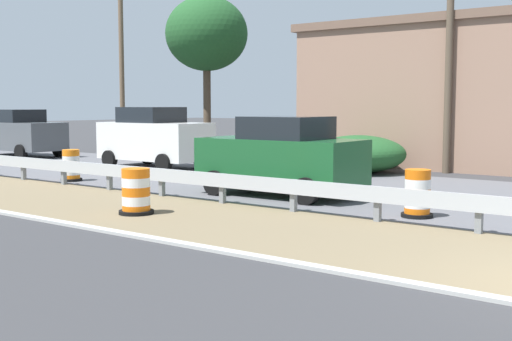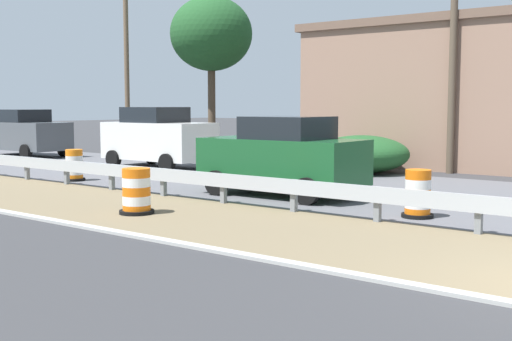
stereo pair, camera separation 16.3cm
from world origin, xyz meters
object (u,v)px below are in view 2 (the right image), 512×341
Objects in this scene: traffic_barrel_mid at (74,167)px; car_lead_far_lane at (283,156)px; car_trailing_near_lane at (24,133)px; car_mid_far_lane at (158,138)px; utility_pole_mid at (127,65)px; utility_pole_near at (453,50)px; traffic_barrel_close at (136,193)px; traffic_barrel_nearest at (418,196)px.

car_lead_far_lane is (1.23, -6.91, 0.58)m from traffic_barrel_mid.
car_mid_far_lane is at bearing -1.65° from car_trailing_near_lane.
traffic_barrel_mid is 7.05m from car_lead_far_lane.
car_trailing_near_lane is 8.71m from car_mid_far_lane.
car_trailing_near_lane is at bearing -12.36° from car_lead_far_lane.
utility_pole_mid is at bearing -29.36° from car_lead_far_lane.
car_lead_far_lane is (-3.33, -16.70, -0.04)m from car_trailing_near_lane.
utility_pole_near is 16.67m from utility_pole_mid.
traffic_barrel_mid is 0.12× the size of utility_pole_near.
traffic_barrel_close is 0.23× the size of car_mid_far_lane.
car_lead_far_lane is at bearing -22.32° from car_mid_far_lane.
utility_pole_mid reaches higher than car_mid_far_lane.
traffic_barrel_nearest is at bearing 165.64° from car_lead_far_lane.
car_lead_far_lane reaches higher than traffic_barrel_mid.
car_trailing_near_lane is 1.10× the size of car_lead_far_lane.
utility_pole_near is 0.96× the size of utility_pole_mid.
traffic_barrel_nearest is 1.02× the size of traffic_barrel_close.
car_mid_far_lane is 9.53m from utility_pole_mid.
car_trailing_near_lane is (7.52, 15.89, 0.62)m from traffic_barrel_close.
car_lead_far_lane is at bearing 76.71° from traffic_barrel_nearest.
utility_pole_mid is at bearing 145.91° from car_mid_far_lane.
utility_pole_near is (12.09, -2.03, 3.67)m from traffic_barrel_close.
car_trailing_near_lane is 17.02m from car_lead_far_lane.
traffic_barrel_close is 19.62m from utility_pole_mid.
car_lead_far_lane is at bearing 171.14° from utility_pole_near.
utility_pole_mid is at bearing 88.60° from utility_pole_near.
traffic_barrel_close is at bearing 170.45° from utility_pole_near.
utility_pole_mid is at bearing 64.59° from traffic_barrel_nearest.
car_lead_far_lane is 8.63m from car_mid_far_lane.
car_mid_far_lane is 0.54× the size of utility_pole_near.
car_trailing_near_lane is (4.30, 20.78, 0.61)m from traffic_barrel_nearest.
utility_pole_near is at bearing -91.40° from utility_pole_mid.
car_mid_far_lane is at bearing -124.06° from utility_pole_mid.
traffic_barrel_mid is 13.35m from utility_pole_mid.
traffic_barrel_nearest is 0.12× the size of utility_pole_mid.
traffic_barrel_nearest is at bearing -162.17° from utility_pole_near.
traffic_barrel_mid is at bearing -26.26° from car_trailing_near_lane.
traffic_barrel_close is at bearing -130.50° from utility_pole_mid.
traffic_barrel_mid is 10.81m from car_trailing_near_lane.
traffic_barrel_close is 0.21× the size of car_trailing_near_lane.
traffic_barrel_close is at bearing -46.13° from car_mid_far_lane.
utility_pole_mid reaches higher than utility_pole_near.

